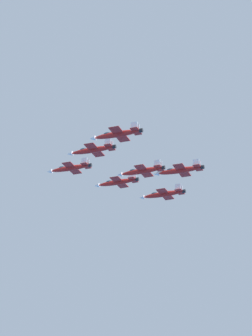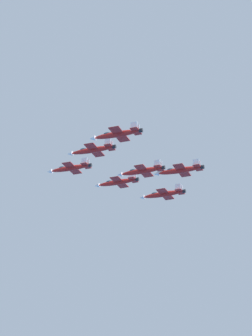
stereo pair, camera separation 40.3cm
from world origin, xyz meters
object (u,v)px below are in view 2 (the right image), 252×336
at_px(jet_left_outer, 117,134).
at_px(jet_trailing, 180,170).
at_px(jet_lead, 70,168).
at_px(jet_right_wingman, 117,182).
at_px(jet_slot_rear, 142,171).
at_px(jet_right_outer, 163,194).
at_px(jet_left_wingman, 92,150).

relative_size(jet_left_outer, jet_trailing, 1.02).
relative_size(jet_lead, jet_left_outer, 0.96).
relative_size(jet_lead, jet_right_wingman, 1.00).
xyz_separation_m(jet_lead, jet_slot_rear, (26.85, 2.71, -5.48)).
bearing_deg(jet_right_wingman, jet_slot_rear, 140.29).
bearing_deg(jet_right_outer, jet_lead, 41.03).
bearing_deg(jet_left_wingman, jet_left_outer, 138.73).
bearing_deg(jet_right_wingman, jet_left_outer, 112.06).
relative_size(jet_left_outer, jet_right_outer, 1.00).
bearing_deg(jet_lead, jet_left_wingman, 138.91).
bearing_deg(jet_trailing, jet_right_outer, -60.24).
distance_m(jet_left_wingman, jet_trailing, 30.15).
relative_size(jet_slot_rear, jet_trailing, 0.99).
distance_m(jet_lead, jet_left_outer, 35.49).
height_order(jet_left_wingman, jet_right_outer, jet_left_wingman).
bearing_deg(jet_left_wingman, jet_slot_rear, -140.53).
height_order(jet_left_wingman, jet_right_wingman, jet_left_wingman).
height_order(jet_left_outer, jet_trailing, jet_left_outer).
bearing_deg(jet_slot_rear, jet_right_outer, -89.20).
relative_size(jet_left_wingman, jet_trailing, 1.00).
bearing_deg(jet_lead, jet_trailing, 179.28).
bearing_deg(jet_right_outer, jet_left_wingman, 69.26).
bearing_deg(jet_left_wingman, jet_right_wingman, -90.90).
relative_size(jet_lead, jet_slot_rear, 0.98).
xyz_separation_m(jet_left_outer, jet_right_outer, (-4.60, 45.65, -2.78)).
bearing_deg(jet_trailing, jet_right_wingman, -23.73).
height_order(jet_right_outer, jet_slot_rear, jet_right_outer).
distance_m(jet_right_outer, jet_trailing, 26.71).
distance_m(jet_right_wingman, jet_trailing, 29.66).
distance_m(jet_left_wingman, jet_right_wingman, 23.08).
bearing_deg(jet_left_outer, jet_left_wingman, -41.35).
xyz_separation_m(jet_right_wingman, jet_slot_rear, (14.57, -10.06, -2.56)).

